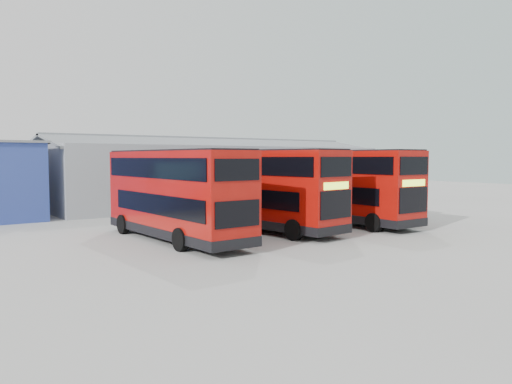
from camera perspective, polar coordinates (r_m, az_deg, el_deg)
name	(u,v)px	position (r m, az deg, el deg)	size (l,w,h in m)	color
ground_plane	(290,239)	(25.23, 3.88, -5.33)	(120.00, 120.00, 0.00)	#9A9A95
maintenance_shed	(215,173)	(45.86, -4.69, 2.13)	(30.50, 12.00, 5.89)	#9399A1
double_decker_left	(175,196)	(24.63, -9.20, -0.42)	(2.84, 10.57, 4.45)	#990D08
double_decker_centre	(262,190)	(27.87, 0.66, 0.20)	(3.53, 10.83, 4.50)	#990D08
double_decker_right	(342,187)	(31.23, 9.81, 0.56)	(2.93, 10.74, 4.51)	#990D08
single_decker_blue	(340,191)	(36.96, 9.54, 0.08)	(4.60, 12.11, 3.21)	#0E0D3D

